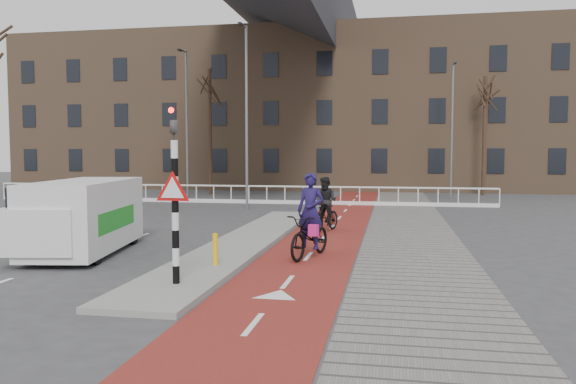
# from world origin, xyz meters

# --- Properties ---
(ground) EXTENTS (120.00, 120.00, 0.00)m
(ground) POSITION_xyz_m (0.00, 0.00, 0.00)
(ground) COLOR #38383A
(ground) RESTS_ON ground
(bike_lane) EXTENTS (2.50, 60.00, 0.01)m
(bike_lane) POSITION_xyz_m (1.50, 10.00, 0.01)
(bike_lane) COLOR maroon
(bike_lane) RESTS_ON ground
(sidewalk) EXTENTS (3.00, 60.00, 0.01)m
(sidewalk) POSITION_xyz_m (4.30, 10.00, 0.01)
(sidewalk) COLOR slate
(sidewalk) RESTS_ON ground
(curb_island) EXTENTS (1.80, 16.00, 0.12)m
(curb_island) POSITION_xyz_m (-0.70, 4.00, 0.06)
(curb_island) COLOR gray
(curb_island) RESTS_ON ground
(traffic_signal) EXTENTS (0.80, 0.80, 3.68)m
(traffic_signal) POSITION_xyz_m (-0.60, -2.02, 1.99)
(traffic_signal) COLOR black
(traffic_signal) RESTS_ON curb_island
(bollard) EXTENTS (0.12, 0.12, 0.75)m
(bollard) POSITION_xyz_m (-0.39, -0.08, 0.49)
(bollard) COLOR yellow
(bollard) RESTS_ON curb_island
(cyclist_near) EXTENTS (1.33, 2.29, 2.22)m
(cyclist_near) POSITION_xyz_m (1.58, 1.84, 0.76)
(cyclist_near) COLOR black
(cyclist_near) RESTS_ON bike_lane
(cyclist_far) EXTENTS (1.11, 1.83, 1.91)m
(cyclist_far) POSITION_xyz_m (1.41, 6.76, 0.80)
(cyclist_far) COLOR black
(cyclist_far) RESTS_ON bike_lane
(van) EXTENTS (2.60, 4.88, 1.99)m
(van) POSITION_xyz_m (-4.56, 1.39, 1.05)
(van) COLOR silver
(van) RESTS_ON ground
(railing) EXTENTS (28.00, 0.10, 0.99)m
(railing) POSITION_xyz_m (-5.00, 17.00, 0.31)
(railing) COLOR silver
(railing) RESTS_ON ground
(townhouse_row) EXTENTS (46.00, 10.00, 15.90)m
(townhouse_row) POSITION_xyz_m (-3.00, 32.00, 7.81)
(townhouse_row) COLOR #7F6047
(townhouse_row) RESTS_ON ground
(tree_mid) EXTENTS (0.23, 0.23, 8.21)m
(tree_mid) POSITION_xyz_m (-8.10, 22.83, 4.10)
(tree_mid) COLOR black
(tree_mid) RESTS_ON ground
(tree_right) EXTENTS (0.24, 0.24, 7.68)m
(tree_right) POSITION_xyz_m (9.52, 25.63, 3.84)
(tree_right) COLOR black
(tree_right) RESTS_ON ground
(streetlight_near) EXTENTS (0.12, 0.12, 8.71)m
(streetlight_near) POSITION_xyz_m (-3.16, 13.42, 4.36)
(streetlight_near) COLOR slate
(streetlight_near) RESTS_ON ground
(streetlight_left) EXTENTS (0.12, 0.12, 8.90)m
(streetlight_left) POSITION_xyz_m (-8.65, 20.02, 4.45)
(streetlight_left) COLOR slate
(streetlight_left) RESTS_ON ground
(streetlight_right) EXTENTS (0.12, 0.12, 8.02)m
(streetlight_right) POSITION_xyz_m (7.12, 22.02, 4.01)
(streetlight_right) COLOR slate
(streetlight_right) RESTS_ON ground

